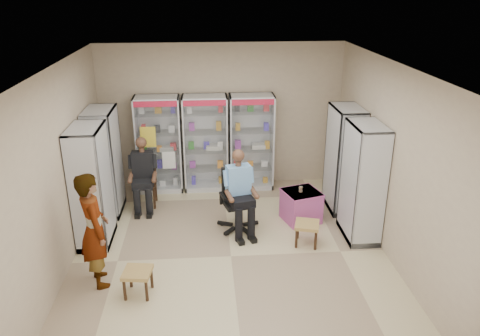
{
  "coord_description": "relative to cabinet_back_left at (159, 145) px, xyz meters",
  "views": [
    {
      "loc": [
        -0.37,
        -6.44,
        4.09
      ],
      "look_at": [
        0.2,
        0.7,
        1.24
      ],
      "focal_mm": 35.0,
      "sensor_mm": 36.0,
      "label": 1
    }
  ],
  "objects": [
    {
      "name": "cabinet_left_near",
      "position": [
        -0.93,
        -2.03,
        0.0
      ],
      "size": [
        0.9,
        0.5,
        2.0
      ],
      "primitive_type": "cube",
      "rotation": [
        0.0,
        0.0,
        -1.57
      ],
      "color": "#B3B6BB",
      "rests_on": "floor"
    },
    {
      "name": "cabinet_right_far",
      "position": [
        3.53,
        -1.13,
        0.0
      ],
      "size": [
        0.9,
        0.5,
        2.0
      ],
      "primitive_type": "cube",
      "rotation": [
        0.0,
        0.0,
        1.57
      ],
      "color": "#B0B4B7",
      "rests_on": "floor"
    },
    {
      "name": "cabinet_back_right",
      "position": [
        1.9,
        0.0,
        0.0
      ],
      "size": [
        0.9,
        0.5,
        2.0
      ],
      "primitive_type": "cube",
      "color": "silver",
      "rests_on": "floor"
    },
    {
      "name": "seated_customer",
      "position": [
        -0.25,
        -0.78,
        -0.33
      ],
      "size": [
        0.44,
        0.6,
        1.34
      ],
      "primitive_type": null,
      "color": "black",
      "rests_on": "floor"
    },
    {
      "name": "cabinet_left_far",
      "position": [
        -0.93,
        -0.93,
        0.0
      ],
      "size": [
        0.9,
        0.5,
        2.0
      ],
      "primitive_type": "cube",
      "rotation": [
        0.0,
        0.0,
        -1.57
      ],
      "color": "#B8BBC0",
      "rests_on": "floor"
    },
    {
      "name": "pink_trunk",
      "position": [
        2.66,
        -1.6,
        -0.71
      ],
      "size": [
        0.74,
        0.73,
        0.58
      ],
      "primitive_type": "cube",
      "rotation": [
        0.0,
        0.0,
        0.3
      ],
      "color": "#A3417F",
      "rests_on": "floor"
    },
    {
      "name": "standing_man",
      "position": [
        -0.65,
        -3.25,
        -0.14
      ],
      "size": [
        0.62,
        0.74,
        1.72
      ],
      "primitive_type": "imported",
      "rotation": [
        0.0,
        0.0,
        1.97
      ],
      "color": "gray",
      "rests_on": "floor"
    },
    {
      "name": "seated_shopkeeper",
      "position": [
        1.48,
        -1.85,
        -0.29
      ],
      "size": [
        0.61,
        0.74,
        1.41
      ],
      "primitive_type": null,
      "rotation": [
        0.0,
        0.0,
        0.24
      ],
      "color": "#6991D0",
      "rests_on": "floor"
    },
    {
      "name": "office_chair",
      "position": [
        1.48,
        -1.8,
        -0.44
      ],
      "size": [
        0.73,
        0.73,
        1.11
      ],
      "primitive_type": "cube",
      "rotation": [
        0.0,
        0.0,
        0.24
      ],
      "color": "black",
      "rests_on": "floor"
    },
    {
      "name": "floor",
      "position": [
        1.3,
        -2.73,
        -1.0
      ],
      "size": [
        6.0,
        6.0,
        0.0
      ],
      "primitive_type": "plane",
      "color": "#C8B88B",
      "rests_on": "ground"
    },
    {
      "name": "woven_stool_b",
      "position": [
        -0.05,
        -3.59,
        -0.81
      ],
      "size": [
        0.43,
        0.43,
        0.38
      ],
      "primitive_type": "cube",
      "rotation": [
        0.0,
        0.0,
        -0.13
      ],
      "color": "olive",
      "rests_on": "floor"
    },
    {
      "name": "wooden_chair",
      "position": [
        -0.25,
        -0.73,
        -0.53
      ],
      "size": [
        0.42,
        0.42,
        0.94
      ],
      "primitive_type": "cube",
      "color": "black",
      "rests_on": "floor"
    },
    {
      "name": "room_shell",
      "position": [
        1.3,
        -2.73,
        0.97
      ],
      "size": [
        5.02,
        6.02,
        3.01
      ],
      "color": "tan",
      "rests_on": "ground"
    },
    {
      "name": "cabinet_back_mid",
      "position": [
        0.95,
        0.0,
        0.0
      ],
      "size": [
        0.9,
        0.5,
        2.0
      ],
      "primitive_type": "cube",
      "color": "#A7AAAE",
      "rests_on": "floor"
    },
    {
      "name": "woven_stool_a",
      "position": [
        2.58,
        -2.44,
        -0.81
      ],
      "size": [
        0.48,
        0.48,
        0.39
      ],
      "primitive_type": "cube",
      "rotation": [
        0.0,
        0.0,
        -0.27
      ],
      "color": "olive",
      "rests_on": "floor"
    },
    {
      "name": "cabinet_back_left",
      "position": [
        0.0,
        0.0,
        0.0
      ],
      "size": [
        0.9,
        0.5,
        2.0
      ],
      "primitive_type": "cube",
      "color": "#A4A5AB",
      "rests_on": "floor"
    },
    {
      "name": "tea_glass",
      "position": [
        2.63,
        -1.6,
        -0.37
      ],
      "size": [
        0.07,
        0.07,
        0.1
      ],
      "primitive_type": "cylinder",
      "color": "#5F2F08",
      "rests_on": "pink_trunk"
    },
    {
      "name": "cabinet_right_near",
      "position": [
        3.53,
        -2.23,
        0.0
      ],
      "size": [
        0.9,
        0.5,
        2.0
      ],
      "primitive_type": "cube",
      "rotation": [
        0.0,
        0.0,
        1.57
      ],
      "color": "#B6B7BE",
      "rests_on": "floor"
    }
  ]
}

